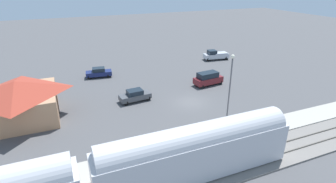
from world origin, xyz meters
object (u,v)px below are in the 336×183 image
object	(u,v)px
sedan_navy	(99,72)
pickup_silver	(216,55)
suv_maroon	(208,78)
light_pole_near_platform	(230,83)
sedan_charcoal	(135,95)
station_building	(19,100)
pedestrian_on_platform	(188,137)

from	to	relation	value
sedan_navy	pickup_silver	bearing A→B (deg)	-86.67
suv_maroon	light_pole_near_platform	distance (m)	13.62
sedan_charcoal	sedan_navy	xyz separation A→B (m)	(12.30, 3.19, 0.00)
pickup_silver	light_pole_near_platform	distance (m)	28.39
suv_maroon	station_building	bearing A→B (deg)	91.91
pedestrian_on_platform	pickup_silver	world-z (taller)	pickup_silver
station_building	pedestrian_on_platform	xyz separation A→B (m)	(-13.88, -16.62, -1.36)
suv_maroon	light_pole_near_platform	bearing A→B (deg)	159.61
sedan_navy	station_building	bearing A→B (deg)	135.55
pickup_silver	sedan_navy	xyz separation A→B (m)	(-1.48, 25.41, -0.15)
pedestrian_on_platform	sedan_navy	bearing A→B (deg)	11.15
pedestrian_on_platform	suv_maroon	distance (m)	18.53
sedan_navy	light_pole_near_platform	xyz separation A→B (m)	(-22.99, -11.69, 4.55)
pickup_silver	suv_maroon	distance (m)	15.40
sedan_charcoal	sedan_navy	world-z (taller)	same
sedan_navy	suv_maroon	xyz separation A→B (m)	(-10.86, -16.20, 0.27)
station_building	sedan_charcoal	world-z (taller)	station_building
station_building	pedestrian_on_platform	bearing A→B (deg)	-129.86
station_building	sedan_navy	size ratio (longest dim) A/B	2.09
pickup_silver	sedan_navy	world-z (taller)	pickup_silver
sedan_charcoal	light_pole_near_platform	xyz separation A→B (m)	(-10.69, -8.51, 4.55)
station_building	light_pole_near_platform	xyz separation A→B (m)	(-11.20, -23.26, 2.79)
light_pole_near_platform	sedan_navy	bearing A→B (deg)	26.96
station_building	suv_maroon	world-z (taller)	station_building
pedestrian_on_platform	light_pole_near_platform	xyz separation A→B (m)	(2.68, -6.64, 4.15)
suv_maroon	light_pole_near_platform	world-z (taller)	light_pole_near_platform
pedestrian_on_platform	station_building	bearing A→B (deg)	50.14
sedan_navy	suv_maroon	size ratio (longest dim) A/B	0.93
station_building	sedan_navy	world-z (taller)	station_building
pedestrian_on_platform	pickup_silver	distance (m)	33.93
sedan_navy	light_pole_near_platform	bearing A→B (deg)	-153.04
pedestrian_on_platform	light_pole_near_platform	bearing A→B (deg)	-68.04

